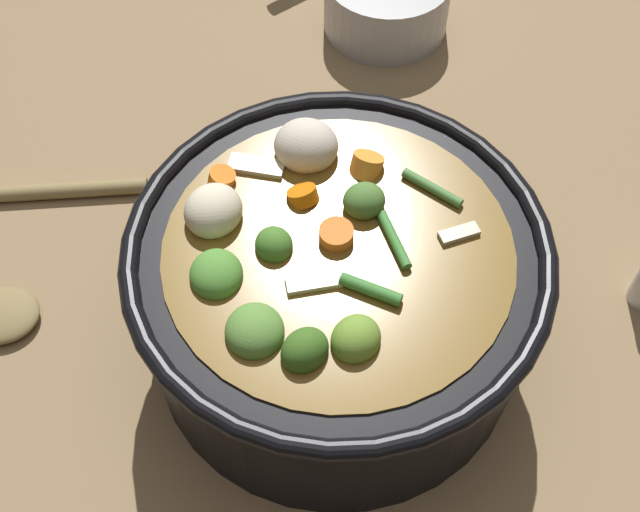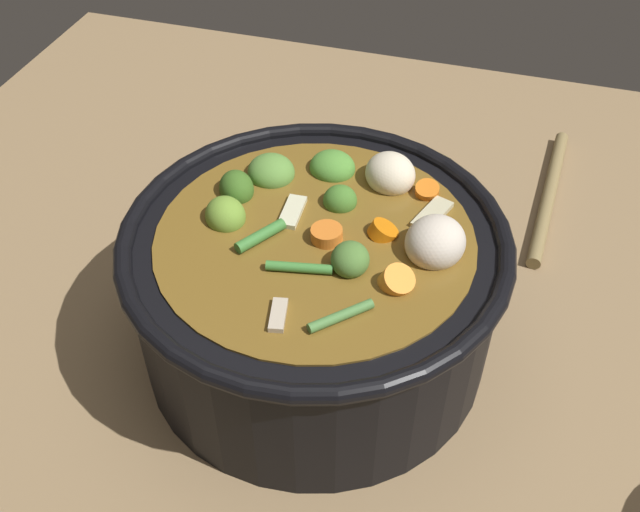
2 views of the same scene
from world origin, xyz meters
name	(u,v)px [view 2 (image 2 of 2)]	position (x,y,z in m)	size (l,w,h in m)	color
ground_plane	(316,342)	(0.00, 0.00, 0.00)	(1.10, 1.10, 0.00)	#8C704C
cooking_pot	(316,287)	(0.00, 0.00, 0.07)	(0.32, 0.32, 0.16)	black
wooden_spoon	(485,181)	(-0.28, 0.12, 0.01)	(0.24, 0.18, 0.02)	olive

